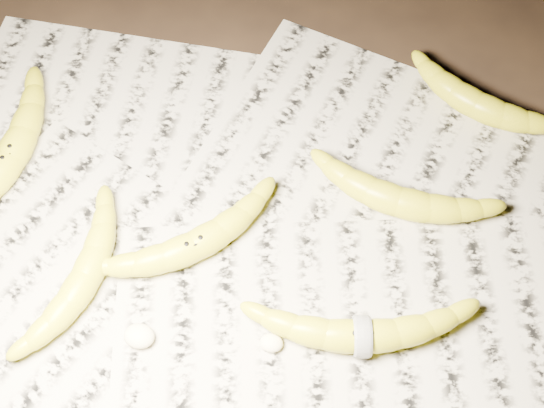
% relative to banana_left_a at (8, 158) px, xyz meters
% --- Properties ---
extents(ground, '(3.00, 3.00, 0.00)m').
position_rel_banana_left_a_xyz_m(ground, '(0.35, -0.04, -0.03)').
color(ground, black).
rests_on(ground, ground).
extents(newspaper_patch, '(0.90, 0.70, 0.01)m').
position_rel_banana_left_a_xyz_m(newspaper_patch, '(0.33, -0.08, -0.02)').
color(newspaper_patch, '#ACA693').
rests_on(newspaper_patch, ground).
extents(banana_left_a, '(0.10, 0.24, 0.04)m').
position_rel_banana_left_a_xyz_m(banana_left_a, '(0.00, 0.00, 0.00)').
color(banana_left_a, gold).
rests_on(banana_left_a, newspaper_patch).
extents(banana_left_b, '(0.09, 0.20, 0.04)m').
position_rel_banana_left_a_xyz_m(banana_left_b, '(0.14, -0.13, -0.00)').
color(banana_left_b, gold).
rests_on(banana_left_b, newspaper_patch).
extents(banana_center, '(0.20, 0.18, 0.04)m').
position_rel_banana_left_a_xyz_m(banana_center, '(0.26, -0.07, -0.00)').
color(banana_center, gold).
rests_on(banana_center, newspaper_patch).
extents(banana_taped, '(0.24, 0.11, 0.04)m').
position_rel_banana_left_a_xyz_m(banana_taped, '(0.46, -0.13, -0.00)').
color(banana_taped, gold).
rests_on(banana_taped, newspaper_patch).
extents(banana_upper_a, '(0.21, 0.09, 0.04)m').
position_rel_banana_left_a_xyz_m(banana_upper_a, '(0.48, 0.04, -0.00)').
color(banana_upper_a, gold).
rests_on(banana_upper_a, newspaper_patch).
extents(banana_upper_b, '(0.20, 0.12, 0.04)m').
position_rel_banana_left_a_xyz_m(banana_upper_b, '(0.56, 0.21, -0.00)').
color(banana_upper_b, gold).
rests_on(banana_upper_b, newspaper_patch).
extents(measuring_tape, '(0.01, 0.05, 0.05)m').
position_rel_banana_left_a_xyz_m(measuring_tape, '(0.46, -0.13, -0.00)').
color(measuring_tape, white).
rests_on(measuring_tape, newspaper_patch).
extents(flesh_chunk_a, '(0.03, 0.03, 0.02)m').
position_rel_banana_left_a_xyz_m(flesh_chunk_a, '(0.22, -0.18, -0.01)').
color(flesh_chunk_a, '#F5EFBE').
rests_on(flesh_chunk_a, newspaper_patch).
extents(flesh_chunk_c, '(0.03, 0.02, 0.02)m').
position_rel_banana_left_a_xyz_m(flesh_chunk_c, '(0.37, -0.16, -0.01)').
color(flesh_chunk_c, '#F5EFBE').
rests_on(flesh_chunk_c, newspaper_patch).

